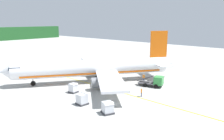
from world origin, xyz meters
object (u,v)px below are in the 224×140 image
at_px(crew_marshaller, 141,92).
at_px(airliner_foreground, 96,68).
at_px(service_truck_fuel, 155,82).
at_px(cargo_container_mid, 108,108).
at_px(cargo_container_far, 82,99).
at_px(cargo_container_near, 73,88).
at_px(crew_loader_left, 144,77).

bearing_deg(crew_marshaller, airliner_foreground, 84.72).
relative_size(airliner_foreground, crew_marshaller, 21.31).
distance_m(service_truck_fuel, cargo_container_mid, 17.56).
height_order(cargo_container_far, crew_marshaller, cargo_container_far).
bearing_deg(airliner_foreground, cargo_container_near, -163.78).
bearing_deg(cargo_container_mid, airliner_foreground, 52.36).
bearing_deg(crew_loader_left, crew_marshaller, -147.72).
xyz_separation_m(service_truck_fuel, crew_loader_left, (2.13, 4.44, -0.14)).
bearing_deg(crew_loader_left, cargo_container_mid, -161.35).
height_order(airliner_foreground, cargo_container_far, airliner_foreground).
relative_size(airliner_foreground, cargo_container_far, 17.90).
distance_m(service_truck_fuel, cargo_container_near, 17.81).
distance_m(airliner_foreground, crew_loader_left, 11.78).
bearing_deg(crew_marshaller, service_truck_fuel, 11.92).
relative_size(service_truck_fuel, cargo_container_far, 2.95).
relative_size(cargo_container_near, crew_marshaller, 1.18).
distance_m(cargo_container_near, cargo_container_far, 6.95).
height_order(cargo_container_near, cargo_container_far, cargo_container_far).
bearing_deg(cargo_container_near, cargo_container_far, -115.27).
xyz_separation_m(airliner_foreground, cargo_container_near, (-8.63, -2.51, -2.44)).
height_order(cargo_container_near, crew_loader_left, cargo_container_near).
distance_m(cargo_container_near, crew_marshaller, 13.75).
relative_size(cargo_container_near, crew_loader_left, 1.13).
xyz_separation_m(cargo_container_near, cargo_container_mid, (-2.75, -12.25, -0.00)).
bearing_deg(crew_loader_left, airliner_foreground, 135.03).
bearing_deg(cargo_container_near, crew_loader_left, -18.58).
bearing_deg(crew_loader_left, cargo_container_near, 161.42).
height_order(service_truck_fuel, crew_loader_left, service_truck_fuel).
bearing_deg(cargo_container_mid, crew_marshaller, 3.49).
bearing_deg(service_truck_fuel, cargo_container_near, 145.49).
bearing_deg(cargo_container_far, airliner_foreground, 37.18).
xyz_separation_m(airliner_foreground, crew_loader_left, (8.17, -8.16, -2.33)).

